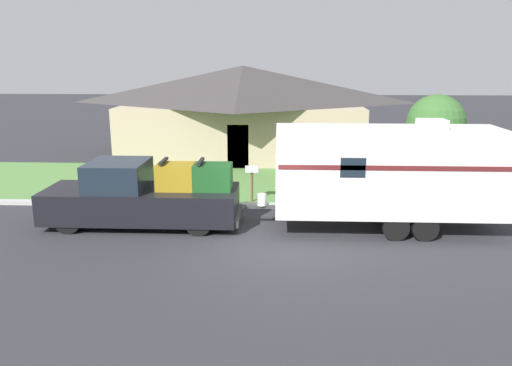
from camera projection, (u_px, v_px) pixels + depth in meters
name	position (u px, v px, depth m)	size (l,w,h in m)	color
ground_plane	(267.00, 246.00, 13.97)	(120.00, 120.00, 0.00)	#2D2D33
curb_strip	(269.00, 205.00, 17.58)	(80.00, 0.30, 0.14)	#ADADA8
lawn_strip	(271.00, 182.00, 21.13)	(80.00, 7.00, 0.03)	#568442
house_across_street	(243.00, 109.00, 26.71)	(13.07, 7.96, 4.74)	tan
pickup_truck	(143.00, 197.00, 15.54)	(6.08, 2.08, 2.10)	black
travel_trailer	(388.00, 171.00, 14.99)	(7.66, 2.34, 3.38)	black
mailbox	(252.00, 175.00, 17.96)	(0.48, 0.20, 1.35)	brown
tree_in_yard	(436.00, 124.00, 18.71)	(2.18, 2.18, 3.82)	brown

